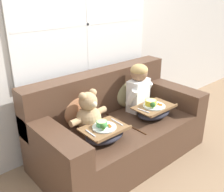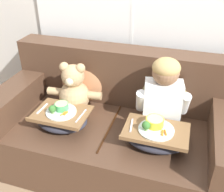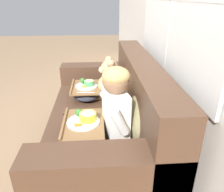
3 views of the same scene
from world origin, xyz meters
name	(u,v)px [view 1 (image 1 of 3)]	position (x,y,z in m)	size (l,w,h in m)	color
ground_plane	(121,156)	(0.00, 0.00, 0.00)	(14.00, 14.00, 0.00)	#8E7051
wall_back_with_window	(85,31)	(0.00, 0.59, 1.30)	(8.00, 0.08, 2.60)	beige
couch	(117,128)	(0.00, 0.07, 0.33)	(1.84, 0.92, 0.90)	#4C3323
throw_pillow_behind_child	(128,90)	(0.35, 0.27, 0.62)	(0.41, 0.20, 0.43)	tan
throw_pillow_behind_teddy	(78,106)	(-0.35, 0.27, 0.62)	(0.40, 0.19, 0.42)	#B2754C
child_figure	(139,85)	(0.35, 0.09, 0.72)	(0.40, 0.21, 0.54)	white
teddy_bear	(89,114)	(-0.35, 0.09, 0.60)	(0.45, 0.32, 0.42)	tan
lap_tray_child	(154,111)	(0.35, -0.14, 0.50)	(0.44, 0.30, 0.20)	#2D2D38
lap_tray_teddy	(104,133)	(-0.35, -0.14, 0.49)	(0.40, 0.31, 0.20)	#2D2D38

